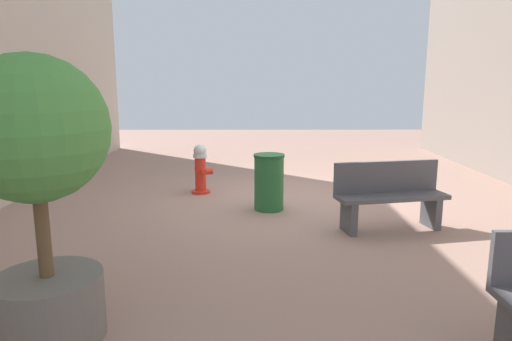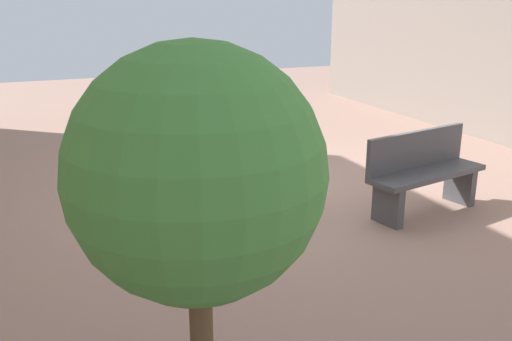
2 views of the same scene
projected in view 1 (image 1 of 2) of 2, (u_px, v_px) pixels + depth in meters
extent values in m
plane|color=#9E7A6B|center=(283.00, 200.00, 8.13)|extent=(23.40, 23.40, 0.00)
cylinder|color=red|center=(201.00, 191.00, 8.62)|extent=(0.35, 0.35, 0.05)
cylinder|color=red|center=(200.00, 174.00, 8.55)|extent=(0.20, 0.20, 0.62)
cylinder|color=silver|center=(200.00, 156.00, 8.49)|extent=(0.26, 0.26, 0.06)
sphere|color=silver|center=(200.00, 151.00, 8.47)|extent=(0.23, 0.23, 0.23)
cylinder|color=red|center=(198.00, 169.00, 8.67)|extent=(0.14, 0.16, 0.09)
cylinder|color=red|center=(203.00, 171.00, 8.41)|extent=(0.14, 0.16, 0.09)
cylinder|color=red|center=(209.00, 171.00, 8.61)|extent=(0.18, 0.17, 0.12)
cube|color=#4C4C51|center=(431.00, 212.00, 6.58)|extent=(0.18, 0.41, 0.45)
cube|color=#4C4C51|center=(349.00, 217.00, 6.34)|extent=(0.18, 0.41, 0.45)
cube|color=#4C4C51|center=(392.00, 197.00, 6.41)|extent=(1.62, 0.74, 0.06)
cube|color=#4C4C51|center=(386.00, 176.00, 6.54)|extent=(1.55, 0.37, 0.44)
cylinder|color=slate|center=(50.00, 307.00, 3.73)|extent=(0.86, 0.86, 0.54)
cylinder|color=brown|center=(42.00, 225.00, 3.60)|extent=(0.11, 0.11, 0.84)
sphere|color=#4C9342|center=(33.00, 129.00, 3.45)|extent=(1.13, 1.13, 1.13)
cylinder|color=#266633|center=(269.00, 183.00, 7.44)|extent=(0.48, 0.48, 0.87)
cylinder|color=#1E5128|center=(269.00, 156.00, 7.36)|extent=(0.50, 0.50, 0.04)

